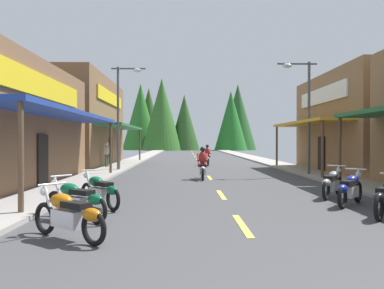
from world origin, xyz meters
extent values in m
cube|color=#424244|center=(0.00, 31.96, -0.05)|extent=(9.71, 93.92, 0.10)
cube|color=#9E9991|center=(-5.85, 31.96, 0.06)|extent=(2.00, 93.92, 0.12)
cube|color=#9E9991|center=(5.85, 31.96, 0.06)|extent=(2.00, 93.92, 0.12)
cube|color=#E0C64C|center=(0.00, 7.65, 0.01)|extent=(0.16, 2.40, 0.01)
cube|color=#E0C64C|center=(0.00, 12.69, 0.01)|extent=(0.16, 2.40, 0.01)
cube|color=#E0C64C|center=(0.00, 19.01, 0.01)|extent=(0.16, 2.40, 0.01)
cube|color=#E0C64C|center=(0.00, 25.09, 0.01)|extent=(0.16, 2.40, 0.01)
cube|color=#E0C64C|center=(0.00, 31.76, 0.01)|extent=(0.16, 2.40, 0.01)
cube|color=#E0C64C|center=(0.00, 38.57, 0.01)|extent=(0.16, 2.40, 0.01)
cube|color=#E0C64C|center=(0.00, 45.27, 0.01)|extent=(0.16, 2.40, 0.01)
cube|color=#E0C64C|center=(0.00, 51.56, 0.01)|extent=(0.16, 2.40, 0.01)
cube|color=#E0C64C|center=(0.00, 56.99, 0.01)|extent=(0.16, 2.40, 0.01)
cube|color=#E0C64C|center=(0.00, 62.58, 0.01)|extent=(0.16, 2.40, 0.01)
cube|color=#E0C64C|center=(0.00, 68.58, 0.01)|extent=(0.16, 2.40, 0.01)
cube|color=navy|center=(-5.95, 14.83, 2.90)|extent=(1.80, 12.57, 0.16)
cylinder|color=brown|center=(-5.25, 8.75, 1.41)|extent=(0.14, 0.14, 2.82)
cylinder|color=brown|center=(-5.25, 20.92, 1.41)|extent=(0.14, 0.14, 2.82)
cube|color=yellow|center=(-6.79, 14.83, 3.98)|extent=(0.10, 9.78, 0.90)
cube|color=black|center=(-6.81, 14.83, 1.05)|extent=(0.08, 1.10, 2.10)
cube|color=brown|center=(-11.28, 29.62, 3.24)|extent=(8.86, 13.43, 6.48)
cube|color=#236033|center=(-5.95, 29.62, 2.90)|extent=(1.80, 12.09, 0.16)
cylinder|color=brown|center=(-5.25, 23.78, 1.41)|extent=(0.14, 0.14, 2.82)
cylinder|color=brown|center=(-5.25, 35.47, 1.41)|extent=(0.14, 0.14, 2.82)
cube|color=yellow|center=(-6.79, 29.62, 5.06)|extent=(0.10, 9.40, 0.90)
cube|color=black|center=(-6.81, 29.62, 1.05)|extent=(0.08, 1.10, 2.10)
cylinder|color=brown|center=(5.25, 15.70, 1.41)|extent=(0.14, 0.14, 2.82)
cube|color=gold|center=(5.95, 22.59, 2.90)|extent=(1.80, 9.88, 0.16)
cylinder|color=brown|center=(5.25, 17.85, 1.41)|extent=(0.14, 0.14, 2.82)
cylinder|color=brown|center=(5.25, 27.33, 1.41)|extent=(0.14, 0.14, 2.82)
cube|color=white|center=(6.79, 22.59, 4.50)|extent=(0.10, 7.69, 0.90)
cube|color=black|center=(6.81, 22.59, 1.05)|extent=(0.08, 1.10, 2.10)
cylinder|color=#474C51|center=(-5.25, 23.42, 3.15)|extent=(0.14, 0.14, 6.30)
cylinder|color=#474C51|center=(-4.62, 23.42, 6.20)|extent=(2.06, 0.10, 0.10)
ellipsoid|color=silver|center=(-4.10, 23.42, 6.10)|extent=(0.50, 0.30, 0.24)
cylinder|color=#474C51|center=(5.25, 19.93, 2.98)|extent=(0.14, 0.14, 5.97)
cylinder|color=#474C51|center=(4.62, 19.93, 5.87)|extent=(2.06, 0.10, 0.10)
ellipsoid|color=silver|center=(4.10, 19.93, 5.77)|extent=(0.50, 0.30, 0.24)
torus|color=black|center=(3.22, 8.04, 0.32)|extent=(0.49, 0.55, 0.64)
ellipsoid|color=black|center=(3.25, 8.08, 0.55)|extent=(0.47, 0.49, 0.24)
torus|color=black|center=(3.97, 10.92, 0.32)|extent=(0.48, 0.56, 0.64)
torus|color=black|center=(3.03, 9.75, 0.32)|extent=(0.48, 0.56, 0.64)
cube|color=silver|center=(3.50, 10.33, 0.40)|extent=(0.65, 0.72, 0.32)
ellipsoid|color=navy|center=(3.62, 10.49, 0.72)|extent=(0.60, 0.64, 0.28)
cube|color=black|center=(3.34, 10.14, 0.68)|extent=(0.59, 0.64, 0.12)
ellipsoid|color=navy|center=(3.06, 9.79, 0.55)|extent=(0.46, 0.49, 0.24)
cylinder|color=silver|center=(3.89, 10.82, 0.65)|extent=(0.28, 0.33, 0.71)
cylinder|color=silver|center=(3.81, 10.72, 1.02)|extent=(0.49, 0.40, 0.04)
sphere|color=white|center=(3.98, 10.94, 0.85)|extent=(0.16, 0.16, 0.16)
torus|color=black|center=(4.00, 12.55, 0.32)|extent=(0.45, 0.58, 0.64)
torus|color=black|center=(3.14, 11.32, 0.32)|extent=(0.45, 0.58, 0.64)
cube|color=silver|center=(3.57, 11.93, 0.40)|extent=(0.63, 0.73, 0.32)
ellipsoid|color=#99999E|center=(3.68, 12.10, 0.72)|extent=(0.58, 0.64, 0.28)
cube|color=black|center=(3.42, 11.73, 0.68)|extent=(0.57, 0.65, 0.12)
ellipsoid|color=#99999E|center=(3.17, 11.36, 0.55)|extent=(0.45, 0.50, 0.24)
cylinder|color=silver|center=(3.92, 12.44, 0.65)|extent=(0.26, 0.34, 0.71)
cylinder|color=silver|center=(3.85, 12.34, 1.02)|extent=(0.51, 0.38, 0.04)
sphere|color=white|center=(4.01, 12.57, 0.85)|extent=(0.16, 0.16, 0.16)
torus|color=black|center=(-4.05, 6.89, 0.32)|extent=(0.56, 0.48, 0.64)
torus|color=black|center=(-2.87, 5.96, 0.32)|extent=(0.56, 0.48, 0.64)
cube|color=silver|center=(-3.46, 6.43, 0.40)|extent=(0.72, 0.66, 0.32)
ellipsoid|color=#BF660C|center=(-3.62, 6.55, 0.72)|extent=(0.64, 0.60, 0.28)
cube|color=black|center=(-3.26, 6.27, 0.68)|extent=(0.64, 0.59, 0.12)
ellipsoid|color=#BF660C|center=(-2.91, 5.99, 0.55)|extent=(0.49, 0.46, 0.24)
cylinder|color=silver|center=(-3.94, 6.81, 0.65)|extent=(0.33, 0.28, 0.71)
cylinder|color=silver|center=(-3.85, 6.74, 1.02)|extent=(0.41, 0.49, 0.04)
sphere|color=white|center=(-4.07, 6.91, 0.85)|extent=(0.16, 0.16, 0.16)
torus|color=black|center=(-4.42, 8.73, 0.32)|extent=(0.57, 0.46, 0.64)
torus|color=black|center=(-3.22, 7.84, 0.32)|extent=(0.57, 0.46, 0.64)
cube|color=silver|center=(-3.82, 8.29, 0.40)|extent=(0.73, 0.64, 0.32)
ellipsoid|color=#0C5933|center=(-3.98, 8.41, 0.72)|extent=(0.64, 0.59, 0.28)
cube|color=black|center=(-3.62, 8.14, 0.68)|extent=(0.65, 0.58, 0.12)
ellipsoid|color=#0C5933|center=(-3.26, 7.87, 0.55)|extent=(0.50, 0.45, 0.24)
cylinder|color=silver|center=(-4.32, 8.66, 0.65)|extent=(0.33, 0.27, 0.71)
cylinder|color=silver|center=(-4.22, 8.58, 1.02)|extent=(0.39, 0.51, 0.04)
sphere|color=white|center=(-4.45, 8.75, 0.85)|extent=(0.16, 0.16, 0.16)
torus|color=black|center=(-4.11, 10.66, 0.32)|extent=(0.49, 0.56, 0.64)
torus|color=black|center=(-3.15, 9.51, 0.32)|extent=(0.49, 0.56, 0.64)
cube|color=silver|center=(-3.63, 10.08, 0.40)|extent=(0.66, 0.72, 0.32)
ellipsoid|color=#0C5933|center=(-3.76, 10.24, 0.72)|extent=(0.60, 0.63, 0.28)
cube|color=black|center=(-3.47, 9.89, 0.68)|extent=(0.60, 0.64, 0.12)
ellipsoid|color=#0C5933|center=(-3.18, 9.55, 0.55)|extent=(0.47, 0.49, 0.24)
cylinder|color=silver|center=(-4.03, 10.56, 0.65)|extent=(0.28, 0.32, 0.71)
cylinder|color=silver|center=(-3.95, 10.47, 1.02)|extent=(0.49, 0.42, 0.04)
sphere|color=white|center=(-4.13, 10.68, 0.85)|extent=(0.16, 0.16, 0.16)
torus|color=black|center=(-0.36, 19.09, 0.32)|extent=(0.12, 0.64, 0.64)
torus|color=black|center=(-0.40, 17.59, 0.32)|extent=(0.12, 0.64, 0.64)
cube|color=silver|center=(-0.38, 18.34, 0.40)|extent=(0.30, 0.71, 0.32)
ellipsoid|color=#99999E|center=(-0.38, 18.54, 0.72)|extent=(0.33, 0.57, 0.28)
cube|color=black|center=(-0.39, 18.09, 0.68)|extent=(0.30, 0.61, 0.12)
ellipsoid|color=#99999E|center=(-0.40, 17.64, 0.55)|extent=(0.25, 0.45, 0.24)
cylinder|color=silver|center=(-0.37, 18.96, 0.65)|extent=(0.07, 0.37, 0.71)
cylinder|color=silver|center=(-0.37, 18.84, 1.02)|extent=(0.60, 0.06, 0.04)
sphere|color=white|center=(-0.36, 19.12, 0.85)|extent=(0.16, 0.16, 0.16)
ellipsoid|color=maroon|center=(-0.39, 18.19, 1.05)|extent=(0.39, 0.39, 0.64)
sphere|color=black|center=(-0.39, 18.24, 1.45)|extent=(0.24, 0.24, 0.24)
cylinder|color=maroon|center=(-0.54, 18.37, 0.70)|extent=(0.15, 0.43, 0.24)
cylinder|color=maroon|center=(-0.59, 18.50, 1.05)|extent=(0.11, 0.51, 0.40)
cylinder|color=maroon|center=(-0.22, 18.36, 0.70)|extent=(0.15, 0.43, 0.24)
cylinder|color=maroon|center=(-0.17, 18.49, 1.05)|extent=(0.11, 0.51, 0.40)
torus|color=black|center=(0.44, 29.96, 0.32)|extent=(0.11, 0.64, 0.64)
torus|color=black|center=(0.47, 28.46, 0.32)|extent=(0.11, 0.64, 0.64)
cube|color=silver|center=(0.46, 29.21, 0.40)|extent=(0.30, 0.71, 0.32)
ellipsoid|color=#99999E|center=(0.45, 29.41, 0.72)|extent=(0.33, 0.57, 0.28)
cube|color=black|center=(0.46, 28.96, 0.68)|extent=(0.29, 0.61, 0.12)
ellipsoid|color=#99999E|center=(0.47, 28.51, 0.55)|extent=(0.25, 0.45, 0.24)
cylinder|color=silver|center=(0.44, 29.83, 0.65)|extent=(0.07, 0.37, 0.71)
cylinder|color=silver|center=(0.45, 29.71, 1.02)|extent=(0.60, 0.05, 0.04)
sphere|color=white|center=(0.44, 29.99, 0.85)|extent=(0.16, 0.16, 0.16)
ellipsoid|color=maroon|center=(0.46, 29.06, 1.05)|extent=(0.39, 0.39, 0.64)
sphere|color=black|center=(0.46, 29.11, 1.45)|extent=(0.24, 0.24, 0.24)
cylinder|color=maroon|center=(0.30, 29.22, 0.70)|extent=(0.15, 0.43, 0.24)
cylinder|color=maroon|center=(0.25, 29.35, 1.05)|extent=(0.11, 0.51, 0.40)
cylinder|color=maroon|center=(0.62, 29.23, 0.70)|extent=(0.15, 0.43, 0.24)
cylinder|color=maroon|center=(0.66, 29.36, 1.05)|extent=(0.11, 0.51, 0.40)
cylinder|color=#3F593F|center=(-6.40, 26.23, 0.45)|extent=(0.14, 0.14, 0.90)
cylinder|color=#3F593F|center=(-6.48, 26.06, 0.45)|extent=(0.14, 0.14, 0.90)
ellipsoid|color=#B2A599|center=(-6.44, 26.15, 1.21)|extent=(0.39, 0.44, 0.64)
cylinder|color=#B2A599|center=(-6.34, 26.36, 1.25)|extent=(0.09, 0.09, 0.60)
cylinder|color=#B2A599|center=(-6.55, 25.93, 1.25)|extent=(0.09, 0.09, 0.60)
sphere|color=beige|center=(-6.44, 26.15, 1.67)|extent=(0.24, 0.24, 0.24)
cone|color=#2E6323|center=(-5.48, 76.14, 6.82)|extent=(7.64, 7.64, 13.64)
cone|color=#286A23|center=(-9.84, 79.66, 6.54)|extent=(7.32, 7.32, 13.07)
cone|color=#245323|center=(9.31, 78.79, 6.46)|extent=(7.23, 7.23, 12.92)
cone|color=#2A5323|center=(-1.22, 78.00, 5.36)|extent=(6.00, 6.00, 10.72)
cone|color=#304E23|center=(-8.36, 81.09, 6.21)|extent=(6.95, 6.95, 12.41)
cone|color=#206923|center=(7.62, 76.00, 5.63)|extent=(6.31, 6.31, 11.26)
camera|label=1|loc=(-1.28, -1.27, 1.87)|focal=38.24mm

